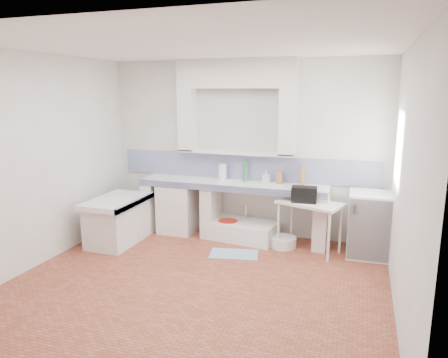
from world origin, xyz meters
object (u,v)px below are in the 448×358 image
(sink, at_px, (242,231))
(side_table, at_px, (309,227))
(stove, at_px, (178,208))
(fridge, at_px, (369,224))

(sink, height_order, side_table, side_table)
(stove, height_order, side_table, stove)
(stove, xyz_separation_m, fridge, (3.02, -0.10, 0.06))
(sink, bearing_deg, fridge, 5.24)
(fridge, bearing_deg, sink, 176.24)
(stove, xyz_separation_m, side_table, (2.18, -0.21, -0.03))
(side_table, bearing_deg, stove, -165.73)
(side_table, bearing_deg, fridge, 27.10)
(stove, distance_m, fridge, 3.02)
(stove, relative_size, sink, 0.74)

